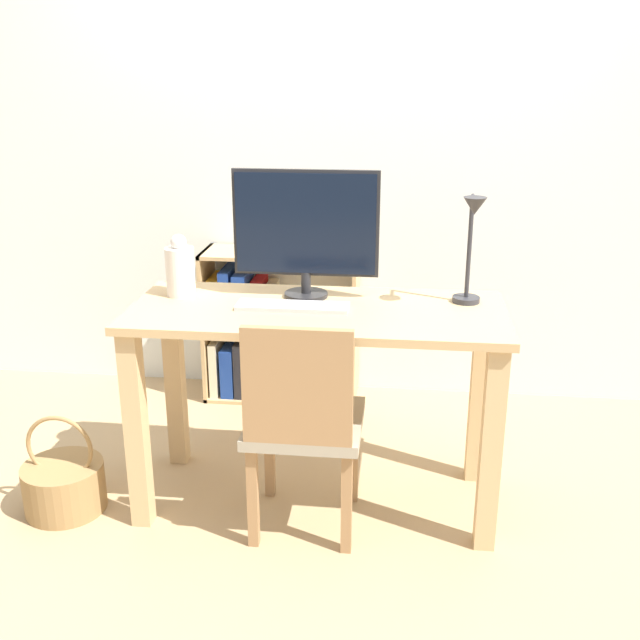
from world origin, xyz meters
The scene contains 10 objects.
ground_plane centered at (0.00, 0.00, 0.00)m, with size 10.00×10.00×0.00m, color tan.
wall_back centered at (0.00, 1.10, 1.30)m, with size 8.00×0.05×2.60m.
desk centered at (0.00, 0.00, 0.61)m, with size 1.34×0.57×0.78m.
monitor centered at (-0.06, 0.14, 1.04)m, with size 0.53×0.16×0.47m.
keyboard centered at (-0.09, -0.01, 0.79)m, with size 0.40×0.11×0.02m.
vase centered at (-0.52, 0.10, 0.88)m, with size 0.11×0.11×0.23m.
desk_lamp centered at (0.53, 0.08, 1.02)m, with size 0.10×0.19×0.40m.
chair centered at (-0.02, -0.22, 0.44)m, with size 0.40×0.40×0.82m.
bookshelf centered at (-0.41, 0.93, 0.34)m, with size 0.75×0.28×0.75m.
basket centered at (-0.94, -0.18, 0.10)m, with size 0.30×0.30×0.39m.
Camera 1 is at (0.30, -2.51, 1.61)m, focal length 42.00 mm.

